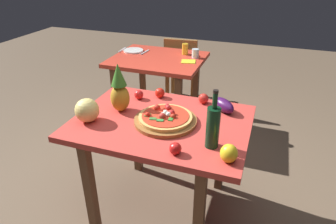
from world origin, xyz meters
name	(u,v)px	position (x,y,z in m)	size (l,w,h in m)	color
ground_plane	(162,206)	(0.00, 0.00, 0.00)	(10.00, 10.00, 0.00)	brown
display_table	(162,133)	(0.00, 0.00, 0.67)	(1.14, 0.83, 0.78)	brown
background_table	(158,69)	(-0.50, 1.23, 0.65)	(0.95, 0.78, 0.78)	brown
dining_chair	(182,66)	(-0.42, 1.84, 0.48)	(0.44, 0.44, 0.85)	#925B2B
pizza_board	(165,121)	(0.04, -0.02, 0.79)	(0.41, 0.41, 0.03)	#925B2B
pizza	(165,116)	(0.03, -0.01, 0.82)	(0.35, 0.35, 0.06)	#E3A756
wine_bottle	(213,126)	(0.37, -0.19, 0.91)	(0.08, 0.08, 0.35)	black
pineapple_left	(119,90)	(-0.31, 0.03, 0.93)	(0.13, 0.13, 0.34)	#BE8B25
melon	(87,110)	(-0.45, -0.17, 0.85)	(0.16, 0.16, 0.16)	#ECD374
bell_pepper	(229,153)	(0.49, -0.29, 0.82)	(0.09, 0.09, 0.10)	yellow
eggplant	(223,105)	(0.36, 0.26, 0.82)	(0.20, 0.09, 0.09)	#3C134A
tomato_beside_pepper	(204,99)	(0.20, 0.33, 0.81)	(0.07, 0.07, 0.07)	red
tomato_by_bottle	(139,95)	(-0.27, 0.25, 0.81)	(0.07, 0.07, 0.07)	red
tomato_at_corner	(160,93)	(-0.13, 0.32, 0.81)	(0.07, 0.07, 0.07)	red
tomato_near_board	(175,148)	(0.20, -0.32, 0.81)	(0.07, 0.07, 0.07)	red
drinking_glass_juice	(185,49)	(-0.27, 1.43, 0.83)	(0.07, 0.07, 0.12)	gold
drinking_glass_water	(195,53)	(-0.13, 1.35, 0.82)	(0.07, 0.07, 0.09)	silver
dinner_plate	(133,51)	(-0.84, 1.35, 0.78)	(0.22, 0.22, 0.02)	white
fork_utensil	(122,50)	(-0.98, 1.35, 0.78)	(0.02, 0.18, 0.01)	silver
knife_utensil	(145,52)	(-0.70, 1.35, 0.78)	(0.02, 0.18, 0.01)	silver
napkin_folded	(188,61)	(-0.16, 1.20, 0.78)	(0.14, 0.12, 0.01)	yellow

